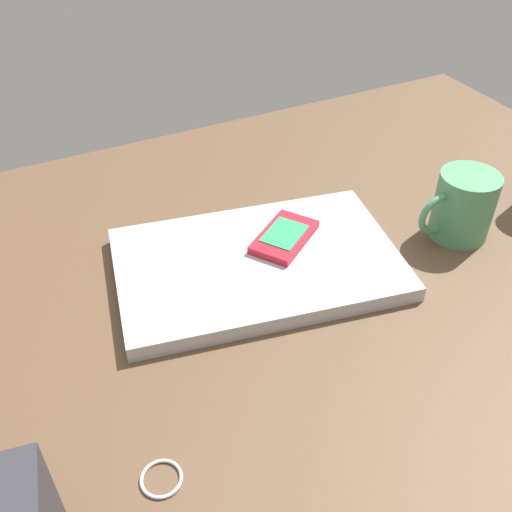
# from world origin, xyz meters

# --- Properties ---
(desk_surface) EXTENTS (1.20, 0.80, 0.03)m
(desk_surface) POSITION_xyz_m (0.00, 0.00, 0.01)
(desk_surface) COLOR brown
(desk_surface) RESTS_ON ground
(laptop_closed) EXTENTS (0.39, 0.28, 0.02)m
(laptop_closed) POSITION_xyz_m (0.05, -0.00, 0.04)
(laptop_closed) COLOR #B7BABC
(laptop_closed) RESTS_ON desk_surface
(cell_phone_on_laptop) EXTENTS (0.11, 0.10, 0.01)m
(cell_phone_on_laptop) POSITION_xyz_m (-0.00, -0.02, 0.06)
(cell_phone_on_laptop) COLOR red
(cell_phone_on_laptop) RESTS_ON laptop_closed
(key_ring) EXTENTS (0.04, 0.04, 0.00)m
(key_ring) POSITION_xyz_m (0.25, 0.22, 0.03)
(key_ring) COLOR silver
(key_ring) RESTS_ON desk_surface
(coffee_mug) EXTENTS (0.11, 0.08, 0.09)m
(coffee_mug) POSITION_xyz_m (-0.23, 0.05, 0.08)
(coffee_mug) COLOR #4C9360
(coffee_mug) RESTS_ON desk_surface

